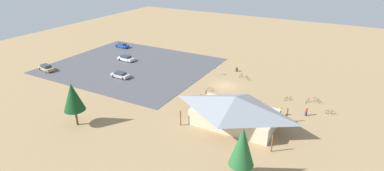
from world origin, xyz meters
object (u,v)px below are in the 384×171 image
car_white_far_end (126,58)px  bicycle_blue_edge_north (317,100)px  bicycle_green_mid_cluster (330,112)px  car_silver_inner_stall (120,75)px  bicycle_white_edge_south (307,101)px  visitor_by_pavilion (280,111)px  pine_west (242,147)px  bicycle_teal_near_sign (247,78)px  bicycle_orange_yard_left (210,89)px  trash_bin (237,70)px  visitor_at_bikes (306,111)px  car_tan_back_corner (46,68)px  bicycle_black_lone_west (200,97)px  bicycle_purple_trailside (288,99)px  bike_pavilion (235,109)px  car_blue_front_row (122,45)px  bicycle_silver_by_bin (241,76)px  lot_sign (215,70)px

car_white_far_end → bicycle_blue_edge_north: bearing=178.4°
bicycle_green_mid_cluster → car_silver_inner_stall: 44.90m
bicycle_white_edge_south → car_white_far_end: size_ratio=0.35×
visitor_by_pavilion → car_white_far_end: bearing=-13.2°
car_silver_inner_stall → bicycle_white_edge_south: bearing=-169.3°
pine_west → visitor_by_pavilion: bearing=-91.4°
bicycle_teal_near_sign → bicycle_green_mid_cluster: bearing=155.2°
bicycle_orange_yard_left → car_white_far_end: size_ratio=0.35×
trash_bin → car_silver_inner_stall: bearing=37.3°
car_silver_inner_stall → visitor_at_bikes: bearing=-177.1°
bicycle_white_edge_south → car_tan_back_corner: (59.26, 12.86, 0.41)m
bicycle_black_lone_west → visitor_by_pavilion: bearing=-177.9°
bicycle_teal_near_sign → bicycle_purple_trailside: bearing=148.5°
visitor_by_pavilion → bicycle_teal_near_sign: bearing=-51.6°
bicycle_purple_trailside → visitor_at_bikes: visitor_at_bikes is taller
bike_pavilion → car_blue_front_row: 53.48m
car_silver_inner_stall → visitor_at_bikes: size_ratio=2.61×
trash_bin → bicycle_teal_near_sign: bearing=137.8°
bicycle_white_edge_south → bicycle_silver_by_bin: bicycle_white_edge_south is taller
bicycle_orange_yard_left → lot_sign: bearing=-71.2°
bike_pavilion → bicycle_orange_yard_left: bearing=-47.7°
bicycle_blue_edge_north → pine_west: bearing=78.8°
bicycle_silver_by_bin → bicycle_white_edge_south: bearing=158.7°
car_white_far_end → bicycle_purple_trailside: bearing=175.8°
visitor_by_pavilion → car_blue_front_row: bearing=-20.1°
bicycle_blue_edge_north → car_tan_back_corner: bearing=12.8°
bike_pavilion → bicycle_black_lone_west: bearing=-32.3°
bicycle_teal_near_sign → car_white_far_end: bearing=5.7°
bicycle_silver_by_bin → car_blue_front_row: car_blue_front_row is taller
pine_west → bicycle_blue_edge_north: (-5.45, -27.67, -4.47)m
bicycle_green_mid_cluster → visitor_by_pavilion: visitor_by_pavilion is taller
bicycle_orange_yard_left → bicycle_white_edge_south: bearing=-167.3°
car_silver_inner_stall → car_tan_back_corner: bearing=15.4°
bike_pavilion → bicycle_purple_trailside: bearing=-114.3°
pine_west → bicycle_orange_yard_left: (14.87, -22.42, -4.52)m
bicycle_orange_yard_left → bicycle_blue_edge_north: bicycle_blue_edge_north is taller
pine_west → bicycle_black_lone_west: pine_west is taller
bike_pavilion → bicycle_white_edge_south: 17.40m
bicycle_black_lone_west → car_white_far_end: (28.01, -10.74, 0.42)m
bicycle_white_edge_south → visitor_at_bikes: visitor_at_bikes is taller
lot_sign → bicycle_silver_by_bin: lot_sign is taller
bike_pavilion → bicycle_teal_near_sign: size_ratio=11.49×
trash_bin → car_blue_front_row: size_ratio=0.19×
bicycle_white_edge_south → bicycle_orange_yard_left: 19.22m
bicycle_white_edge_south → car_tan_back_corner: car_tan_back_corner is taller
bicycle_purple_trailside → car_white_far_end: bearing=-4.2°
bike_pavilion → bicycle_green_mid_cluster: (-13.90, -11.48, -2.44)m
trash_bin → car_blue_front_row: 38.25m
car_white_far_end → bicycle_black_lone_west: bearing=159.0°
trash_bin → bicycle_purple_trailside: trash_bin is taller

